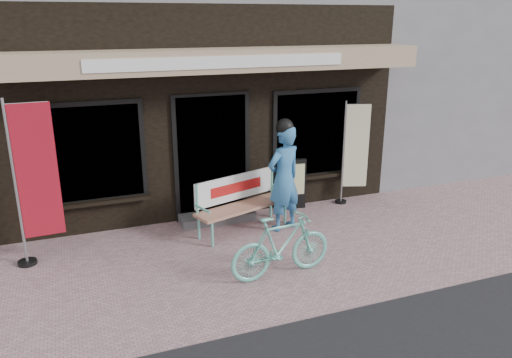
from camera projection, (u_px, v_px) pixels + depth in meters
name	position (u px, v px, depth m)	size (l,w,h in m)	color
ground	(252.00, 265.00, 7.16)	(70.00, 70.00, 0.00)	#AB8387
storefront	(171.00, 37.00, 10.65)	(7.00, 6.77, 6.00)	black
neighbor_right_near	(466.00, 40.00, 14.06)	(10.00, 7.00, 5.60)	slate
bench	(240.00, 199.00, 8.22)	(1.75, 0.93, 0.92)	#60BDA9
person	(284.00, 176.00, 8.13)	(0.75, 0.61, 1.87)	teal
bicycle	(281.00, 246.00, 6.74)	(0.42, 1.48, 0.89)	#60BDA9
nobori_red	(34.00, 181.00, 6.90)	(0.70, 0.28, 2.39)	gray
nobori_cream	(354.00, 152.00, 9.27)	(0.58, 0.30, 1.96)	gray
menu_stand	(293.00, 184.00, 9.15)	(0.48, 0.15, 0.94)	black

